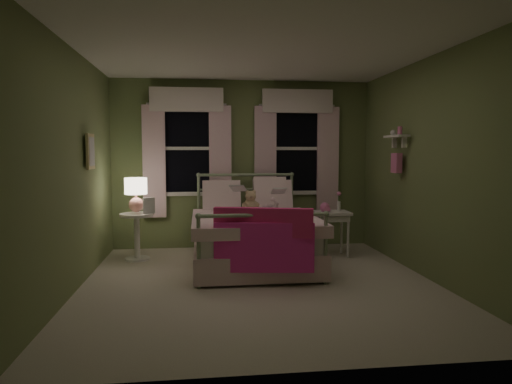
{
  "coord_description": "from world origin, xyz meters",
  "views": [
    {
      "loc": [
        -0.66,
        -5.02,
        1.49
      ],
      "look_at": [
        0.02,
        0.56,
        1.0
      ],
      "focal_mm": 32.0,
      "sensor_mm": 36.0,
      "label": 1
    }
  ],
  "objects": [
    {
      "name": "pink_throw",
      "position": [
        0.02,
        -0.12,
        0.61
      ],
      "size": [
        1.1,
        0.38,
        0.71
      ],
      "color": "#E22C71",
      "rests_on": "bed"
    },
    {
      "name": "book_left",
      "position": [
        -0.26,
        1.08,
        0.96
      ],
      "size": [
        0.22,
        0.16,
        0.26
      ],
      "primitive_type": "imported",
      "rotation": [
        1.22,
        0.0,
        -0.27
      ],
      "color": "beige",
      "rests_on": "child_left"
    },
    {
      "name": "nightstand_left",
      "position": [
        -1.54,
        1.37,
        0.42
      ],
      "size": [
        0.46,
        0.46,
        0.65
      ],
      "color": "white",
      "rests_on": "ground"
    },
    {
      "name": "teddy_bear",
      "position": [
        0.02,
        1.17,
        0.79
      ],
      "size": [
        0.24,
        0.2,
        0.32
      ],
      "color": "tan",
      "rests_on": "bed"
    },
    {
      "name": "bud_vase",
      "position": [
        1.31,
        1.29,
        0.79
      ],
      "size": [
        0.06,
        0.06,
        0.28
      ],
      "color": "white",
      "rests_on": "nightstand_right"
    },
    {
      "name": "wall_shelf",
      "position": [
        1.9,
        0.7,
        1.52
      ],
      "size": [
        0.15,
        0.5,
        0.6
      ],
      "color": "white",
      "rests_on": "room_shell"
    },
    {
      "name": "book_nightstand",
      "position": [
        -1.44,
        1.29,
        0.66
      ],
      "size": [
        0.22,
        0.26,
        0.02
      ],
      "primitive_type": "imported",
      "rotation": [
        0.0,
        0.0,
        0.29
      ],
      "color": "beige",
      "rests_on": "nightstand_left"
    },
    {
      "name": "child_left",
      "position": [
        -0.26,
        1.33,
        0.91
      ],
      "size": [
        0.27,
        0.2,
        0.69
      ],
      "primitive_type": "imported",
      "rotation": [
        0.0,
        0.0,
        2.99
      ],
      "color": "#F7D1DD",
      "rests_on": "bed"
    },
    {
      "name": "window_left",
      "position": [
        -0.85,
        2.03,
        1.62
      ],
      "size": [
        1.34,
        0.13,
        1.96
      ],
      "color": "black",
      "rests_on": "room_shell"
    },
    {
      "name": "room_shell",
      "position": [
        0.0,
        0.0,
        1.3
      ],
      "size": [
        4.2,
        4.2,
        4.2
      ],
      "color": "beige",
      "rests_on": "ground"
    },
    {
      "name": "framed_picture",
      "position": [
        -1.95,
        0.6,
        1.5
      ],
      "size": [
        0.03,
        0.32,
        0.42
      ],
      "color": "beige",
      "rests_on": "room_shell"
    },
    {
      "name": "pink_toy",
      "position": [
        1.09,
        1.24,
        0.71
      ],
      "size": [
        0.14,
        0.18,
        0.14
      ],
      "color": "pink",
      "rests_on": "nightstand_right"
    },
    {
      "name": "bed",
      "position": [
        0.03,
        0.9,
        0.38
      ],
      "size": [
        1.58,
        2.04,
        1.18
      ],
      "color": "white",
      "rests_on": "ground"
    },
    {
      "name": "table_lamp",
      "position": [
        -1.54,
        1.37,
        0.95
      ],
      "size": [
        0.31,
        0.31,
        0.47
      ],
      "color": "#EE998D",
      "rests_on": "nightstand_left"
    },
    {
      "name": "book_right",
      "position": [
        0.3,
        1.08,
        0.92
      ],
      "size": [
        0.2,
        0.12,
        0.26
      ],
      "primitive_type": "imported",
      "rotation": [
        1.22,
        0.0,
        -0.04
      ],
      "color": "beige",
      "rests_on": "child_right"
    },
    {
      "name": "nightstand_right",
      "position": [
        1.19,
        1.24,
        0.55
      ],
      "size": [
        0.5,
        0.4,
        0.64
      ],
      "color": "white",
      "rests_on": "ground"
    },
    {
      "name": "window_right",
      "position": [
        0.85,
        2.03,
        1.62
      ],
      "size": [
        1.34,
        0.13,
        1.96
      ],
      "color": "black",
      "rests_on": "room_shell"
    },
    {
      "name": "child_right",
      "position": [
        0.3,
        1.33,
        0.96
      ],
      "size": [
        0.44,
        0.39,
        0.77
      ],
      "primitive_type": "imported",
      "rotation": [
        0.0,
        0.0,
        2.85
      ],
      "color": "#F7D1DD",
      "rests_on": "bed"
    }
  ]
}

